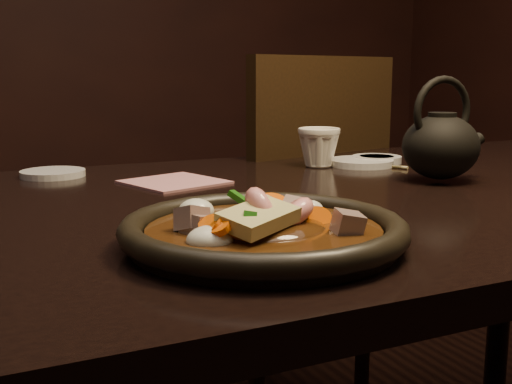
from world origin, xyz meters
name	(u,v)px	position (x,y,z in m)	size (l,w,h in m)	color
table	(366,233)	(0.00, 0.00, 0.67)	(1.60, 0.90, 0.75)	black
chair	(285,234)	(0.14, 0.55, 0.53)	(0.56, 0.56, 0.97)	black
plate	(263,232)	(-0.31, -0.25, 0.77)	(0.31, 0.31, 0.03)	black
stirfry	(259,226)	(-0.32, -0.25, 0.77)	(0.19, 0.17, 0.07)	#361D09
soy_dish	(377,159)	(0.19, 0.24, 0.76)	(0.10, 0.10, 0.01)	silver
saucer_left	(53,173)	(-0.45, 0.35, 0.76)	(0.12, 0.12, 0.01)	silver
saucer_right	(361,162)	(0.14, 0.22, 0.76)	(0.13, 0.13, 0.01)	silver
tea_cup	(319,146)	(0.05, 0.24, 0.79)	(0.08, 0.08, 0.08)	white
chopsticks	(358,163)	(0.14, 0.24, 0.75)	(0.10, 0.21, 0.01)	tan
napkin	(174,182)	(-0.27, 0.18, 0.75)	(0.15, 0.15, 0.00)	#B87172
teapot	(441,143)	(0.15, 0.00, 0.82)	(0.16, 0.13, 0.18)	black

